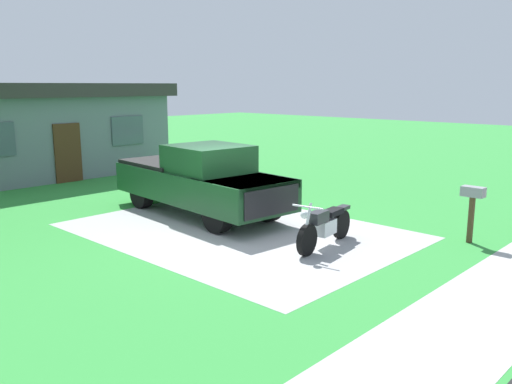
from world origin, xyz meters
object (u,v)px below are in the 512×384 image
pickup_truck (199,179)px  mailbox (473,199)px  motorcycle (325,225)px  neighbor_house (35,128)px

pickup_truck → mailbox: bearing=-70.1°
pickup_truck → mailbox: 6.82m
motorcycle → pickup_truck: 4.28m
motorcycle → pickup_truck: (0.13, 4.26, 0.48)m
motorcycle → neighbor_house: bearing=89.7°
motorcycle → neighbor_house: (0.07, 13.87, 1.32)m
motorcycle → mailbox: (2.45, -2.16, 0.51)m
pickup_truck → neighbor_house: (-0.05, 9.61, 0.84)m
pickup_truck → neighbor_house: size_ratio=0.60×
neighbor_house → pickup_truck: bearing=-89.7°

